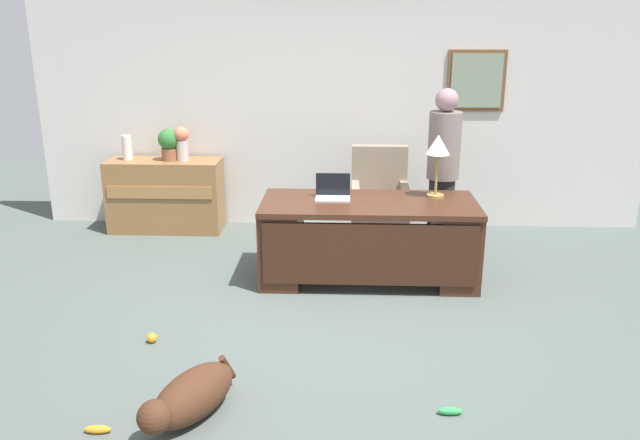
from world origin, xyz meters
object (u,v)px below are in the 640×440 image
Objects in this scene: laptop at (333,192)px; desk at (368,238)px; vase_with_flowers at (182,141)px; dog_toy_ball at (152,338)px; desk_lamp at (438,149)px; potted_plant at (169,143)px; vase_empty at (127,148)px; dog_toy_plush at (450,411)px; credenza at (166,195)px; dog_toy_bone at (98,429)px; dog_lying at (190,397)px; person_standing at (443,172)px; armchair at (379,201)px.

desk is at bearing -21.09° from laptop.
dog_toy_ball is (0.39, -2.72, -1.00)m from vase_with_flowers.
desk_lamp is 2.95m from vase_with_flowers.
desk is 2.69m from potted_plant.
laptop is 4.20× the size of dog_toy_ball.
vase_empty is 1.78× the size of dog_toy_plush.
vase_empty is 3.05m from dog_toy_ball.
desk_lamp is at bearing 85.81° from dog_toy_plush.
credenza is 4.58× the size of vase_empty.
desk_lamp reaches higher than dog_toy_ball.
laptop reaches higher than desk.
vase_with_flowers reaches higher than dog_toy_plush.
credenza is 4.51m from dog_toy_plush.
desk_lamp is 3.70m from dog_toy_bone.
dog_lying is at bearing -176.03° from dog_toy_plush.
desk is 3.09m from vase_empty.
laptop is (-1.09, -0.56, -0.08)m from person_standing.
laptop is 2.54m from dog_toy_plush.
desk_lamp is at bearing -23.94° from vase_with_flowers.
vase_with_flowers is 1.37× the size of vase_empty.
vase_with_flowers reaches higher than desk.
credenza is 1.22× the size of armchair.
desk_lamp is (1.77, 2.48, 1.06)m from dog_lying.
dog_toy_bone is (-2.42, -3.12, -0.86)m from person_standing.
credenza reaches higher than dog_toy_ball.
dog_toy_plush is at bearing 3.97° from dog_lying.
dog_toy_ball is at bearing -146.31° from desk_lamp.
vase_with_flowers is at bearing 143.45° from laptop.
vase_with_flowers is 2.93m from dog_toy_ball.
desk_lamp is at bearing 5.20° from laptop.
dog_toy_plush is at bearing -70.98° from laptop.
vase_empty is (-2.69, 1.41, 0.55)m from desk.
dog_lying is 4.07m from vase_empty.
desk is 2.58× the size of dog_lying.
vase_empty reaches higher than dog_toy_bone.
potted_plant reaches higher than vase_empty.
dog_lying is (1.14, -3.67, -0.26)m from credenza.
armchair is (2.43, -0.38, 0.06)m from credenza.
dog_toy_plush is at bearing 7.41° from dog_toy_bone.
vase_empty reaches higher than dog_lying.
laptop is 2.28m from potted_plant.
potted_plant reaches higher than credenza.
dog_toy_plush is (3.14, -3.56, -0.94)m from vase_empty.
potted_plant is 2.29× the size of dog_toy_plush.
dog_lying is at bearing -75.97° from vase_with_flowers.
vase_empty is at bearing 112.82° from dog_lying.
credenza is at bearing 171.22° from armchair.
vase_with_flowers is at bearing 95.93° from dog_toy_bone.
vase_with_flowers reaches higher than dog_toy_ball.
vase_with_flowers is (-1.73, 1.28, 0.23)m from laptop.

